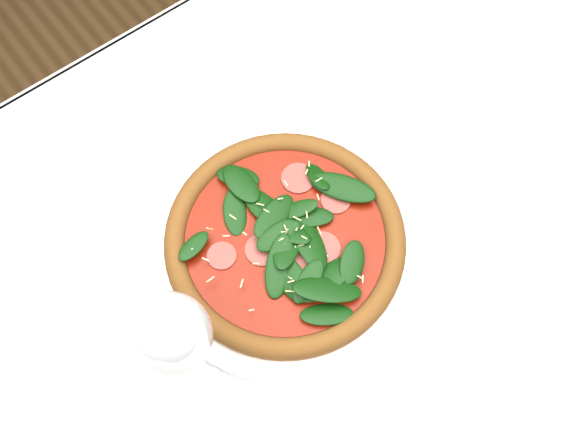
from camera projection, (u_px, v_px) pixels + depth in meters
ground at (285, 372)px, 1.45m from camera, size 6.00×6.00×0.00m
dining_table at (284, 282)px, 0.86m from camera, size 1.21×0.81×0.75m
plate at (285, 244)px, 0.77m from camera, size 0.33×0.33×0.01m
pizza at (285, 238)px, 0.75m from camera, size 0.38×0.38×0.04m
wine_glass at (172, 336)px, 0.59m from camera, size 0.08×0.08×0.19m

